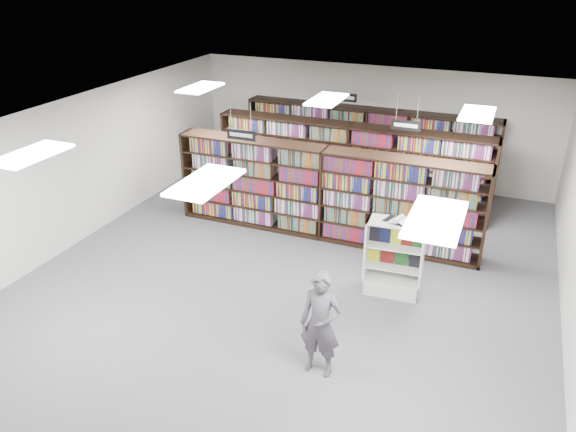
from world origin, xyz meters
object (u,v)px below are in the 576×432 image
at_px(bookshelf_row_near, 324,193).
at_px(endcap_display, 393,268).
at_px(open_book, 399,220).
at_px(shopper, 321,324).

height_order(bookshelf_row_near, endcap_display, bookshelf_row_near).
xyz_separation_m(bookshelf_row_near, endcap_display, (1.99, -1.72, -0.55)).
bearing_deg(open_book, shopper, -85.15).
relative_size(bookshelf_row_near, open_book, 11.59).
bearing_deg(shopper, bookshelf_row_near, 109.49).
distance_m(bookshelf_row_near, open_book, 2.72).
xyz_separation_m(endcap_display, shopper, (-0.53, -2.68, 0.38)).
height_order(endcap_display, open_book, open_book).
xyz_separation_m(bookshelf_row_near, shopper, (1.46, -4.40, -0.17)).
relative_size(bookshelf_row_near, shopper, 3.98).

